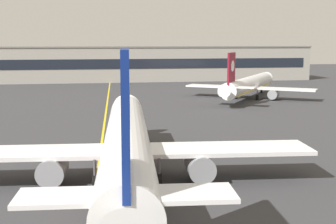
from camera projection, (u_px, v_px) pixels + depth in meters
taxiway_centreline at (102, 138)px, 59.10m from camera, size 10.71×179.72×0.01m
airliner_foreground at (127, 145)px, 39.86m from camera, size 32.28×41.53×11.65m
airliner_background at (249, 85)px, 98.62m from camera, size 25.04×31.00×9.92m
safety_cone_by_nose_gear at (119, 142)px, 55.34m from camera, size 0.44×0.44×0.55m
terminal_building at (127, 64)px, 141.85m from camera, size 111.93×12.40×10.41m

